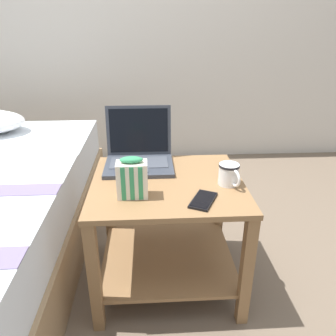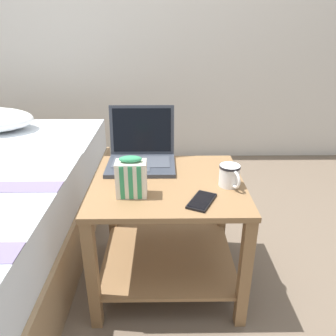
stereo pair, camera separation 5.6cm
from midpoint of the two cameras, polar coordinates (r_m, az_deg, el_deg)
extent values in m
plane|color=brown|center=(1.68, 0.98, -18.63)|extent=(8.00, 8.00, 0.00)
cube|color=beige|center=(2.86, 0.15, 26.22)|extent=(8.00, 0.05, 2.50)
cube|color=olive|center=(1.38, 1.13, -2.73)|extent=(0.64, 0.58, 0.02)
cube|color=olive|center=(1.59, 1.02, -15.14)|extent=(0.60, 0.54, 0.02)
cube|color=olive|center=(1.34, -11.81, -17.99)|extent=(0.04, 0.04, 0.50)
cube|color=olive|center=(1.36, 14.40, -17.60)|extent=(0.04, 0.04, 0.50)
cube|color=olive|center=(1.76, -8.81, -6.59)|extent=(0.04, 0.04, 0.50)
cube|color=olive|center=(1.77, 10.32, -6.44)|extent=(0.04, 0.04, 0.50)
cube|color=#333842|center=(1.51, -3.66, 0.42)|extent=(0.31, 0.24, 0.02)
cube|color=#424751|center=(1.52, -3.64, 1.06)|extent=(0.26, 0.13, 0.00)
cube|color=#424751|center=(1.44, -3.80, -0.26)|extent=(0.09, 0.05, 0.00)
cube|color=#333842|center=(1.60, -3.55, 6.60)|extent=(0.31, 0.04, 0.24)
cube|color=black|center=(1.59, -3.56, 6.57)|extent=(0.28, 0.03, 0.21)
cube|color=black|center=(1.60, -1.48, 7.20)|extent=(0.04, 0.01, 0.03)
cube|color=blue|center=(1.60, -6.29, 7.98)|extent=(0.03, 0.01, 0.04)
cube|color=orange|center=(1.61, -3.03, 5.55)|extent=(0.03, 0.01, 0.04)
cylinder|color=white|center=(1.35, 11.77, -1.28)|extent=(0.08, 0.08, 0.09)
cylinder|color=black|center=(1.34, 11.91, 0.26)|extent=(0.08, 0.08, 0.01)
cylinder|color=black|center=(1.34, 11.88, -0.09)|extent=(0.07, 0.07, 0.01)
torus|color=white|center=(1.32, 12.78, -2.00)|extent=(0.03, 0.07, 0.07)
cube|color=silver|center=(1.24, -5.12, -1.91)|extent=(0.12, 0.07, 0.14)
cube|color=#338C59|center=(1.21, -6.72, -2.69)|extent=(0.02, 0.00, 0.13)
cube|color=#338C59|center=(1.21, -5.22, -2.68)|extent=(0.02, 0.00, 0.13)
cube|color=#338C59|center=(1.21, -3.71, -2.67)|extent=(0.02, 0.00, 0.13)
ellipsoid|color=#338C59|center=(1.21, -5.26, 1.55)|extent=(0.09, 0.04, 0.02)
cube|color=black|center=(1.23, 7.18, -5.74)|extent=(0.13, 0.16, 0.01)
cube|color=black|center=(1.23, 7.19, -5.53)|extent=(0.11, 0.14, 0.00)
camera|label=1|loc=(0.03, -88.78, 0.54)|focal=35.00mm
camera|label=2|loc=(0.03, 91.22, -0.54)|focal=35.00mm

